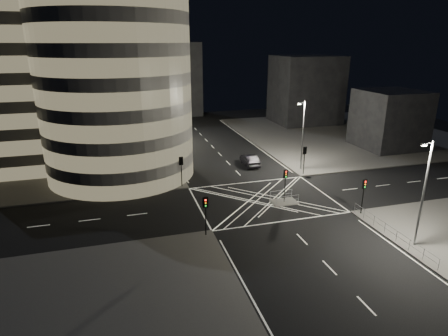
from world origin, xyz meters
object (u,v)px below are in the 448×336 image
object	(u,v)px
traffic_signal_nl	(205,209)
sedan	(250,160)
street_lamp_left_near	(170,137)
traffic_signal_island	(285,180)
street_lamp_left_far	(156,114)
street_lamp_right_near	(423,191)
street_lamp_right_far	(303,133)
traffic_signal_nr	(364,190)
traffic_signal_fl	(181,166)
traffic_signal_fr	(304,155)
central_island	(284,202)

from	to	relation	value
traffic_signal_nl	sedan	xyz separation A→B (m)	(11.64, 19.75, -2.07)
street_lamp_left_near	traffic_signal_island	bearing A→B (deg)	-49.73
traffic_signal_nl	street_lamp_left_far	bearing A→B (deg)	90.99
street_lamp_left_far	street_lamp_right_near	distance (m)	47.88
street_lamp_left_near	street_lamp_right_far	bearing A→B (deg)	-9.03
traffic_signal_nr	sedan	size ratio (longest dim) A/B	0.78
traffic_signal_island	sedan	bearing A→B (deg)	86.68
traffic_signal_nl	street_lamp_left_near	distance (m)	18.99
traffic_signal_nr	street_lamp_right_near	xyz separation A→B (m)	(0.64, -7.20, 2.63)
traffic_signal_fl	traffic_signal_island	bearing A→B (deg)	-37.54
traffic_signal_nl	street_lamp_right_far	world-z (taller)	street_lamp_right_far
traffic_signal_fl	street_lamp_right_far	distance (m)	18.55
street_lamp_left_far	traffic_signal_fr	bearing A→B (deg)	-51.83
street_lamp_left_far	street_lamp_right_near	world-z (taller)	same
traffic_signal_fl	sedan	size ratio (longest dim) A/B	0.78
traffic_signal_nl	street_lamp_right_near	world-z (taller)	street_lamp_right_near
traffic_signal_nr	sedan	xyz separation A→B (m)	(-5.96, 19.75, -2.07)
street_lamp_left_far	street_lamp_right_far	world-z (taller)	same
street_lamp_right_near	street_lamp_left_far	bearing A→B (deg)	113.21
traffic_signal_nr	street_lamp_right_near	distance (m)	7.69
traffic_signal_island	street_lamp_right_near	world-z (taller)	street_lamp_right_near
street_lamp_right_far	street_lamp_right_near	xyz separation A→B (m)	(0.00, -23.00, 0.00)
sedan	central_island	bearing A→B (deg)	88.37
traffic_signal_fl	street_lamp_right_far	bearing A→B (deg)	6.88
traffic_signal_fr	central_island	bearing A→B (deg)	-129.33
sedan	traffic_signal_nl	bearing A→B (deg)	61.18
traffic_signal_nr	street_lamp_left_far	bearing A→B (deg)	116.36
traffic_signal_fr	street_lamp_left_far	world-z (taller)	street_lamp_left_far
traffic_signal_nr	street_lamp_right_far	bearing A→B (deg)	87.70
traffic_signal_nr	street_lamp_left_near	distance (m)	26.32
street_lamp_right_far	sedan	bearing A→B (deg)	149.06
street_lamp_left_near	sedan	size ratio (longest dim) A/B	1.94
sedan	street_lamp_left_far	bearing A→B (deg)	-52.56
traffic_signal_island	sedan	xyz separation A→B (m)	(0.84, 14.45, -2.07)
street_lamp_left_far	street_lamp_right_far	size ratio (longest dim) A/B	1.00
street_lamp_left_far	sedan	world-z (taller)	street_lamp_left_far
traffic_signal_island	street_lamp_left_far	xyz separation A→B (m)	(-11.44, 31.50, 2.63)
central_island	sedan	bearing A→B (deg)	86.68
traffic_signal_island	street_lamp_right_far	bearing A→B (deg)	54.70
traffic_signal_fr	traffic_signal_nl	bearing A→B (deg)	-142.31
street_lamp_right_far	sedan	size ratio (longest dim) A/B	1.94
traffic_signal_fl	traffic_signal_nr	size ratio (longest dim) A/B	1.00
traffic_signal_nr	traffic_signal_island	distance (m)	8.62
traffic_signal_fl	street_lamp_left_far	bearing A→B (deg)	91.57
traffic_signal_fl	street_lamp_left_near	bearing A→B (deg)	96.97
traffic_signal_fl	street_lamp_left_near	size ratio (longest dim) A/B	0.40
street_lamp_right_far	central_island	bearing A→B (deg)	-125.30
traffic_signal_island	street_lamp_right_far	size ratio (longest dim) A/B	0.40
sedan	traffic_signal_fl	bearing A→B (deg)	29.56
street_lamp_left_near	street_lamp_right_far	world-z (taller)	same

